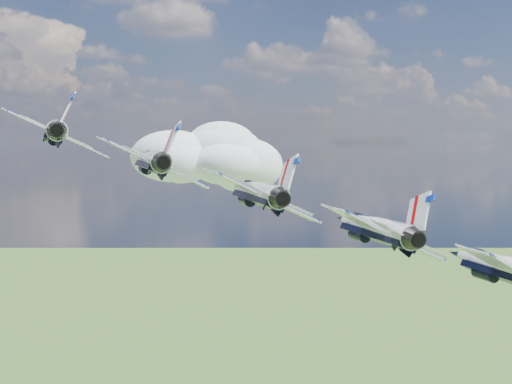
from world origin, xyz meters
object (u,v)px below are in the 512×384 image
object	(u,v)px
jet_0	(58,132)
jet_1	(152,160)
jet_3	(372,227)
jet_2	(256,192)
jet_4	(502,267)

from	to	relation	value
jet_0	jet_1	size ratio (longest dim) A/B	1.00
jet_0	jet_3	bearing A→B (deg)	-35.33
jet_0	jet_2	size ratio (longest dim) A/B	1.00
jet_0	jet_3	size ratio (longest dim) A/B	1.00
jet_0	jet_4	distance (m)	48.47
jet_1	jet_3	bearing A→B (deg)	-35.33
jet_0	jet_3	distance (m)	36.35
jet_2	jet_0	bearing A→B (deg)	144.67
jet_3	jet_1	bearing A→B (deg)	144.67
jet_3	jet_2	bearing A→B (deg)	144.67
jet_1	jet_3	xyz separation A→B (m)	(18.99, -13.73, -6.19)
jet_2	jet_1	bearing A→B (deg)	144.67
jet_3	jet_4	xyz separation A→B (m)	(9.49, -6.86, -3.09)
jet_0	jet_4	xyz separation A→B (m)	(37.97, -27.45, -12.37)
jet_1	jet_4	bearing A→B (deg)	-35.33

